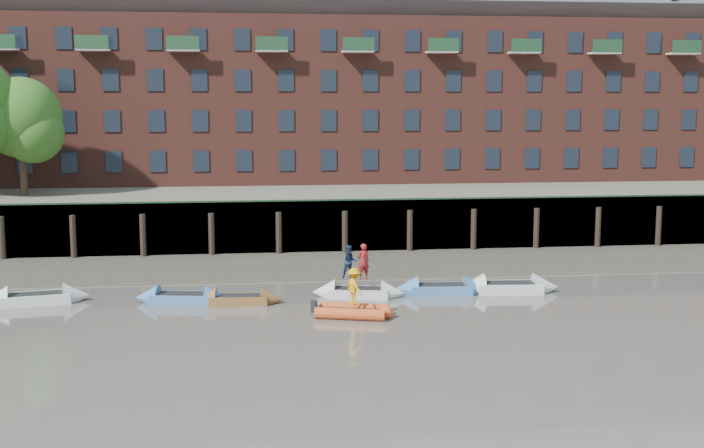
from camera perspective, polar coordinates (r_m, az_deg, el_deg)
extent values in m
plane|color=#5E5851|center=(33.05, 7.33, -8.34)|extent=(220.00, 220.00, 0.00)
cube|color=#3D382F|center=(50.22, 2.29, -2.61)|extent=(110.00, 8.00, 0.50)
cube|color=#4C4336|center=(46.93, 2.96, -3.37)|extent=(110.00, 1.60, 0.10)
cube|color=#2D2A26|center=(54.25, 1.56, -0.09)|extent=(110.00, 0.80, 3.20)
cylinder|color=black|center=(54.91, -21.68, -0.88)|extent=(0.36, 0.36, 2.60)
cylinder|color=black|center=(54.02, -17.58, -0.83)|extent=(0.36, 0.36, 2.60)
cylinder|color=black|center=(53.42, -13.36, -0.76)|extent=(0.36, 0.36, 2.60)
cylinder|color=black|center=(53.11, -9.07, -0.70)|extent=(0.36, 0.36, 2.60)
cylinder|color=black|center=(53.10, -4.75, -0.62)|extent=(0.36, 0.36, 2.60)
cylinder|color=black|center=(53.40, -0.46, -0.55)|extent=(0.36, 0.36, 2.60)
cylinder|color=black|center=(53.99, 3.76, -0.47)|extent=(0.36, 0.36, 2.60)
cylinder|color=black|center=(54.87, 7.87, -0.39)|extent=(0.36, 0.36, 2.60)
cylinder|color=black|center=(56.01, 11.83, -0.32)|extent=(0.36, 0.36, 2.60)
cylinder|color=black|center=(57.42, 15.62, -0.24)|extent=(0.36, 0.36, 2.60)
cylinder|color=black|center=(59.06, 19.20, -0.17)|extent=(0.36, 0.36, 2.60)
cube|color=#264C2D|center=(53.75, 1.62, 1.60)|extent=(110.00, 0.06, 0.10)
cube|color=#5E594D|center=(67.62, -0.13, 1.53)|extent=(110.00, 28.00, 3.20)
cube|color=brown|center=(68.18, -0.23, 7.98)|extent=(80.00, 10.00, 12.00)
cube|color=#42444C|center=(68.54, -0.24, 14.01)|extent=(80.60, 15.56, 15.56)
cube|color=black|center=(64.63, -20.43, 3.75)|extent=(1.10, 0.12, 1.50)
cube|color=black|center=(63.99, -17.81, 3.83)|extent=(1.10, 0.12, 1.50)
cube|color=black|center=(63.49, -15.14, 3.91)|extent=(1.10, 0.12, 1.50)
cube|color=black|center=(63.13, -12.44, 3.97)|extent=(1.10, 0.12, 1.50)
cube|color=black|center=(62.92, -9.72, 4.03)|extent=(1.10, 0.12, 1.50)
cube|color=black|center=(62.84, -6.98, 4.09)|extent=(1.10, 0.12, 1.50)
cube|color=black|center=(62.91, -4.24, 4.13)|extent=(1.10, 0.12, 1.50)
cube|color=black|center=(63.12, -1.51, 4.16)|extent=(1.10, 0.12, 1.50)
cube|color=black|center=(63.47, 1.20, 4.18)|extent=(1.10, 0.12, 1.50)
cube|color=black|center=(63.96, 3.86, 4.20)|extent=(1.10, 0.12, 1.50)
cube|color=black|center=(64.59, 6.49, 4.20)|extent=(1.10, 0.12, 1.50)
cube|color=black|center=(65.35, 9.05, 4.20)|extent=(1.10, 0.12, 1.50)
cube|color=black|center=(66.23, 11.56, 4.18)|extent=(1.10, 0.12, 1.50)
cube|color=black|center=(67.24, 13.99, 4.16)|extent=(1.10, 0.12, 1.50)
cube|color=black|center=(68.36, 16.35, 4.14)|extent=(1.10, 0.12, 1.50)
cube|color=black|center=(69.60, 18.62, 4.11)|extent=(1.10, 0.12, 1.50)
cube|color=black|center=(70.94, 20.82, 4.07)|extent=(1.10, 0.12, 1.50)
cube|color=black|center=(64.50, -20.55, 6.23)|extent=(1.10, 0.12, 1.50)
cube|color=black|center=(63.86, -17.92, 6.33)|extent=(1.10, 0.12, 1.50)
cube|color=black|center=(63.37, -15.24, 6.43)|extent=(1.10, 0.12, 1.50)
cube|color=black|center=(63.01, -12.52, 6.51)|extent=(1.10, 0.12, 1.50)
cube|color=black|center=(62.79, -9.78, 6.58)|extent=(1.10, 0.12, 1.50)
cube|color=black|center=(62.71, -7.02, 6.64)|extent=(1.10, 0.12, 1.50)
cube|color=black|center=(62.78, -4.26, 6.68)|extent=(1.10, 0.12, 1.50)
cube|color=black|center=(62.99, -1.52, 6.70)|extent=(1.10, 0.12, 1.50)
cube|color=black|center=(63.34, 1.20, 6.71)|extent=(1.10, 0.12, 1.50)
cube|color=black|center=(63.83, 3.89, 6.70)|extent=(1.10, 0.12, 1.50)
cube|color=black|center=(64.46, 6.53, 6.68)|extent=(1.10, 0.12, 1.50)
cube|color=black|center=(65.22, 9.11, 6.65)|extent=(1.10, 0.12, 1.50)
cube|color=black|center=(66.11, 11.63, 6.60)|extent=(1.10, 0.12, 1.50)
cube|color=black|center=(67.12, 14.07, 6.55)|extent=(1.10, 0.12, 1.50)
cube|color=black|center=(68.25, 16.44, 6.48)|extent=(1.10, 0.12, 1.50)
cube|color=black|center=(69.48, 18.73, 6.41)|extent=(1.10, 0.12, 1.50)
cube|color=black|center=(70.83, 20.93, 6.33)|extent=(1.10, 0.12, 1.50)
cube|color=black|center=(64.50, -20.67, 8.71)|extent=(1.10, 0.12, 1.50)
cube|color=black|center=(63.86, -18.03, 8.84)|extent=(1.10, 0.12, 1.50)
cube|color=black|center=(63.36, -15.33, 8.96)|extent=(1.10, 0.12, 1.50)
cube|color=black|center=(63.00, -12.60, 9.06)|extent=(1.10, 0.12, 1.50)
cube|color=black|center=(62.78, -9.84, 9.14)|extent=(1.10, 0.12, 1.50)
cube|color=black|center=(62.71, -7.07, 9.20)|extent=(1.10, 0.12, 1.50)
cube|color=black|center=(62.78, -4.29, 9.23)|extent=(1.10, 0.12, 1.50)
cube|color=black|center=(62.99, -1.53, 9.25)|extent=(1.10, 0.12, 1.50)
cube|color=black|center=(63.34, 1.21, 9.24)|extent=(1.10, 0.12, 1.50)
cube|color=black|center=(63.83, 3.91, 9.22)|extent=(1.10, 0.12, 1.50)
cube|color=black|center=(64.46, 6.57, 9.17)|extent=(1.10, 0.12, 1.50)
cube|color=black|center=(65.22, 9.16, 9.11)|extent=(1.10, 0.12, 1.50)
cube|color=black|center=(66.11, 11.69, 9.03)|extent=(1.10, 0.12, 1.50)
cube|color=black|center=(67.11, 14.15, 8.94)|extent=(1.10, 0.12, 1.50)
cube|color=black|center=(68.24, 16.53, 8.83)|extent=(1.10, 0.12, 1.50)
cube|color=black|center=(69.48, 18.83, 8.71)|extent=(1.10, 0.12, 1.50)
cube|color=black|center=(70.82, 21.04, 8.59)|extent=(1.10, 0.12, 1.50)
cube|color=black|center=(64.61, -20.80, 11.19)|extent=(1.10, 0.12, 1.50)
cube|color=black|center=(63.98, -18.14, 11.35)|extent=(1.10, 0.12, 1.50)
cube|color=black|center=(63.48, -15.43, 11.49)|extent=(1.10, 0.12, 1.50)
cube|color=black|center=(63.12, -12.68, 11.60)|extent=(1.10, 0.12, 1.50)
cube|color=black|center=(62.90, -9.90, 11.69)|extent=(1.10, 0.12, 1.50)
cube|color=black|center=(62.83, -7.11, 11.75)|extent=(1.10, 0.12, 1.50)
cube|color=black|center=(62.90, -4.32, 11.78)|extent=(1.10, 0.12, 1.50)
cube|color=black|center=(63.11, -1.54, 11.79)|extent=(1.10, 0.12, 1.50)
cube|color=black|center=(63.46, 1.22, 11.77)|extent=(1.10, 0.12, 1.50)
cube|color=black|center=(63.95, 3.94, 11.73)|extent=(1.10, 0.12, 1.50)
cube|color=black|center=(64.58, 6.61, 11.66)|extent=(1.10, 0.12, 1.50)
cube|color=black|center=(65.33, 9.22, 11.56)|extent=(1.10, 0.12, 1.50)
cube|color=black|center=(66.22, 11.77, 11.45)|extent=(1.10, 0.12, 1.50)
cube|color=black|center=(67.23, 14.24, 11.32)|extent=(1.10, 0.12, 1.50)
cube|color=black|center=(68.35, 16.63, 11.18)|extent=(1.10, 0.12, 1.50)
cube|color=black|center=(69.59, 18.94, 11.02)|extent=(1.10, 0.12, 1.50)
cube|color=black|center=(70.93, 21.16, 10.85)|extent=(1.10, 0.12, 1.50)
cylinder|color=#3A281C|center=(60.03, -20.49, 3.64)|extent=(0.44, 0.44, 4.00)
sphere|color=#34671F|center=(59.90, -20.63, 6.47)|extent=(5.12, 5.12, 5.12)
cube|color=silver|center=(43.07, -19.75, -4.56)|extent=(3.25, 1.94, 0.48)
cone|color=silver|center=(43.04, -17.38, -4.46)|extent=(1.43, 1.58, 1.37)
cube|color=black|center=(43.02, -19.77, -4.28)|extent=(2.69, 1.50, 0.06)
cube|color=#4072B1|center=(41.46, -10.91, -4.73)|extent=(3.02, 1.75, 0.44)
cone|color=#4072B1|center=(41.10, -8.66, -4.79)|extent=(1.31, 1.45, 1.28)
cone|color=#4072B1|center=(41.88, -13.13, -4.66)|extent=(1.31, 1.45, 1.28)
cube|color=black|center=(41.41, -10.92, -4.45)|extent=(2.50, 1.35, 0.06)
cube|color=brown|center=(40.82, -7.34, -4.87)|extent=(2.69, 1.35, 0.41)
cone|color=brown|center=(40.74, -5.19, -4.86)|extent=(1.09, 1.25, 1.18)
cone|color=brown|center=(40.96, -9.49, -4.87)|extent=(1.09, 1.25, 1.18)
cube|color=black|center=(40.78, -7.35, -4.62)|extent=(2.24, 1.03, 0.06)
cube|color=silver|center=(41.86, 0.40, -4.46)|extent=(3.00, 1.76, 0.44)
cone|color=silver|center=(41.81, 2.66, -4.48)|extent=(1.31, 1.45, 1.27)
cone|color=silver|center=(41.98, -1.84, -4.43)|extent=(1.31, 1.45, 1.27)
cube|color=black|center=(41.82, 0.40, -4.19)|extent=(2.48, 1.36, 0.06)
cube|color=#4072B1|center=(42.80, 5.77, -4.21)|extent=(3.02, 1.54, 0.46)
cone|color=#4072B1|center=(43.08, 8.02, -4.17)|extent=(1.23, 1.40, 1.32)
cone|color=#4072B1|center=(42.59, 3.49, -4.24)|extent=(1.23, 1.40, 1.32)
cube|color=black|center=(42.76, 5.77, -3.93)|extent=(2.50, 1.17, 0.06)
cube|color=silver|center=(43.53, 10.10, -4.06)|extent=(3.23, 1.64, 0.49)
cone|color=silver|center=(43.97, 12.43, -4.01)|extent=(1.32, 1.50, 1.41)
cone|color=silver|center=(43.17, 7.73, -4.11)|extent=(1.32, 1.50, 1.41)
cube|color=black|center=(43.49, 10.11, -3.77)|extent=(2.68, 1.25, 0.06)
cylinder|color=#D34D20|center=(38.65, 0.13, -5.47)|extent=(3.02, 1.33, 0.50)
cylinder|color=#D34D20|center=(37.65, -0.14, -5.84)|extent=(3.02, 1.33, 0.50)
sphere|color=#D34D20|center=(37.93, 2.24, -5.74)|extent=(0.57, 0.57, 0.57)
cube|color=black|center=(38.15, -0.01, -5.66)|extent=(2.64, 1.54, 0.17)
imported|color=maroon|center=(41.66, 0.72, -2.43)|extent=(0.70, 0.54, 1.71)
imported|color=#19233F|center=(41.76, -0.15, -2.47)|extent=(0.83, 0.68, 1.61)
imported|color=orange|center=(37.83, 0.15, -4.07)|extent=(0.97, 1.20, 1.62)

